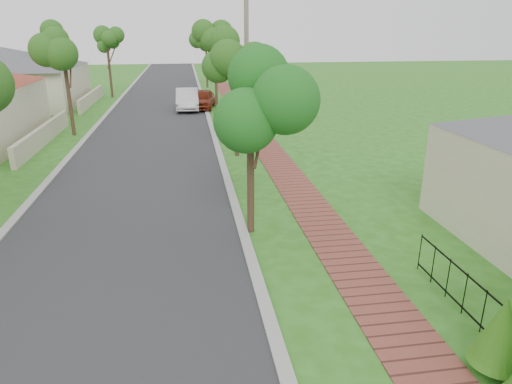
{
  "coord_description": "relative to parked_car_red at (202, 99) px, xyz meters",
  "views": [
    {
      "loc": [
        -0.89,
        -5.79,
        5.94
      ],
      "look_at": [
        0.98,
        6.41,
        1.5
      ],
      "focal_mm": 32.0,
      "sensor_mm": 36.0,
      "label": 1
    }
  ],
  "objects": [
    {
      "name": "road",
      "position": [
        -3.4,
        -10.4,
        -0.73
      ],
      "size": [
        7.0,
        120.0,
        0.02
      ],
      "primitive_type": "cube",
      "color": "#28282B",
      "rests_on": "ground"
    },
    {
      "name": "kerb_right",
      "position": [
        0.25,
        -10.4,
        -0.73
      ],
      "size": [
        0.3,
        120.0,
        0.1
      ],
      "primitive_type": "cube",
      "color": "#9E9E99",
      "rests_on": "ground"
    },
    {
      "name": "kerb_left",
      "position": [
        -7.05,
        -10.4,
        -0.73
      ],
      "size": [
        0.3,
        120.0,
        0.1
      ],
      "primitive_type": "cube",
      "color": "#9E9E99",
      "rests_on": "ground"
    },
    {
      "name": "sidewalk",
      "position": [
        2.85,
        -10.4,
        -0.73
      ],
      "size": [
        1.5,
        120.0,
        0.03
      ],
      "primitive_type": "cube",
      "color": "brown",
      "rests_on": "ground"
    },
    {
      "name": "street_trees",
      "position": [
        -3.27,
        -3.56,
        3.8
      ],
      "size": [
        10.7,
        37.65,
        5.89
      ],
      "color": "#382619",
      "rests_on": "ground"
    },
    {
      "name": "far_house_grey",
      "position": [
        -15.37,
        3.6,
        1.61
      ],
      "size": [
        15.56,
        15.56,
        4.6
      ],
      "color": "beige",
      "rests_on": "ground"
    },
    {
      "name": "parked_car_red",
      "position": [
        0.0,
        0.0,
        0.0
      ],
      "size": [
        2.45,
        4.54,
        1.47
      ],
      "primitive_type": "imported",
      "rotation": [
        0.0,
        0.0,
        -0.17
      ],
      "color": "maroon",
      "rests_on": "ground"
    },
    {
      "name": "parked_car_white",
      "position": [
        -1.16,
        -0.3,
        0.05
      ],
      "size": [
        1.68,
        4.78,
        1.57
      ],
      "primitive_type": "imported",
      "rotation": [
        0.0,
        0.0,
        -0.0
      ],
      "color": "silver",
      "rests_on": "ground"
    },
    {
      "name": "near_tree",
      "position": [
        0.51,
        -23.4,
        3.07
      ],
      "size": [
        1.87,
        1.87,
        4.79
      ],
      "color": "#382619",
      "rests_on": "ground"
    },
    {
      "name": "utility_pole",
      "position": [
        1.9,
        -12.2,
        3.85
      ],
      "size": [
        1.2,
        0.24,
        9.05
      ],
      "color": "gray",
      "rests_on": "ground"
    }
  ]
}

